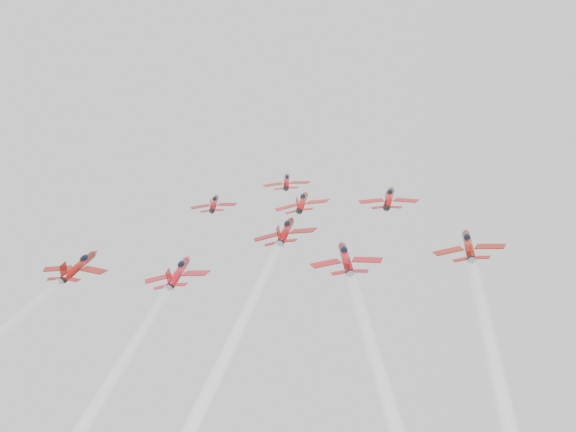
# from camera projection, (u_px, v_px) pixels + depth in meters

# --- Properties ---
(jet_lead) EXTENTS (9.34, 11.45, 8.87)m
(jet_lead) POSITION_uv_depth(u_px,v_px,m) (287.00, 181.00, 142.42)
(jet_lead) COLOR #A81014
(jet_row2_left) EXTENTS (8.55, 10.47, 8.12)m
(jet_row2_left) POSITION_uv_depth(u_px,v_px,m) (214.00, 203.00, 131.04)
(jet_row2_left) COLOR maroon
(jet_row2_center) EXTENTS (9.88, 12.11, 9.39)m
(jet_row2_center) POSITION_uv_depth(u_px,v_px,m) (302.00, 202.00, 127.23)
(jet_row2_center) COLOR #AC1410
(jet_row2_right) EXTENTS (10.40, 12.74, 9.88)m
(jet_row2_right) POSITION_uv_depth(u_px,v_px,m) (389.00, 198.00, 125.34)
(jet_row2_right) COLOR #A91010
(jet_center) EXTENTS (10.16, 88.82, 68.16)m
(jet_center) POSITION_uv_depth(u_px,v_px,m) (228.00, 402.00, 65.26)
(jet_center) COLOR maroon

